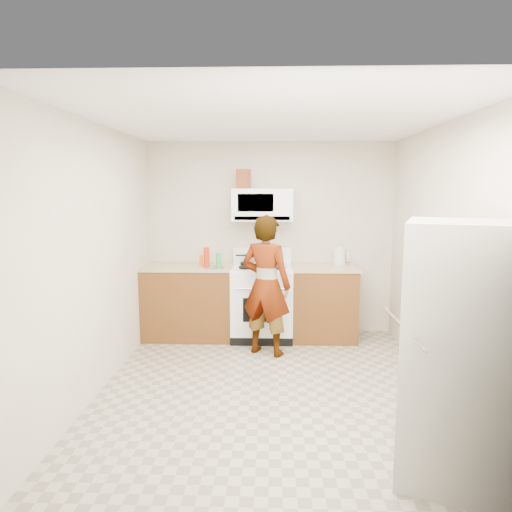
{
  "coord_description": "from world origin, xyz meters",
  "views": [
    {
      "loc": [
        0.01,
        -4.18,
        1.9
      ],
      "look_at": [
        -0.15,
        0.55,
        1.2
      ],
      "focal_mm": 32.0,
      "sensor_mm": 36.0,
      "label": 1
    }
  ],
  "objects_px": {
    "gas_range": "(262,301)",
    "fridge": "(459,353)",
    "microwave": "(262,205)",
    "saucepan": "(253,258)",
    "person": "(266,285)",
    "kettle": "(339,256)"
  },
  "relations": [
    {
      "from": "gas_range",
      "to": "fridge",
      "type": "height_order",
      "value": "fridge"
    },
    {
      "from": "microwave",
      "to": "saucepan",
      "type": "xyz_separation_m",
      "value": [
        -0.12,
        0.03,
        -0.69
      ]
    },
    {
      "from": "microwave",
      "to": "fridge",
      "type": "relative_size",
      "value": 0.45
    },
    {
      "from": "microwave",
      "to": "person",
      "type": "xyz_separation_m",
      "value": [
        0.06,
        -0.7,
        -0.89
      ]
    },
    {
      "from": "microwave",
      "to": "fridge",
      "type": "bearing_deg",
      "value": -65.74
    },
    {
      "from": "fridge",
      "to": "saucepan",
      "type": "relative_size",
      "value": 8.32
    },
    {
      "from": "saucepan",
      "to": "person",
      "type": "bearing_deg",
      "value": -76.09
    },
    {
      "from": "microwave",
      "to": "gas_range",
      "type": "bearing_deg",
      "value": -90.0
    },
    {
      "from": "microwave",
      "to": "person",
      "type": "bearing_deg",
      "value": -85.33
    },
    {
      "from": "person",
      "to": "kettle",
      "type": "height_order",
      "value": "person"
    },
    {
      "from": "fridge",
      "to": "microwave",
      "type": "bearing_deg",
      "value": 134.22
    },
    {
      "from": "gas_range",
      "to": "kettle",
      "type": "bearing_deg",
      "value": 11.1
    },
    {
      "from": "gas_range",
      "to": "kettle",
      "type": "height_order",
      "value": "gas_range"
    },
    {
      "from": "microwave",
      "to": "saucepan",
      "type": "bearing_deg",
      "value": 167.85
    },
    {
      "from": "fridge",
      "to": "gas_range",
      "type": "bearing_deg",
      "value": 135.19
    },
    {
      "from": "kettle",
      "to": "fridge",
      "type": "bearing_deg",
      "value": -90.42
    },
    {
      "from": "gas_range",
      "to": "microwave",
      "type": "height_order",
      "value": "microwave"
    },
    {
      "from": "microwave",
      "to": "kettle",
      "type": "xyz_separation_m",
      "value": [
        1.0,
        0.07,
        -0.67
      ]
    },
    {
      "from": "person",
      "to": "saucepan",
      "type": "bearing_deg",
      "value": -52.11
    },
    {
      "from": "microwave",
      "to": "saucepan",
      "type": "relative_size",
      "value": 3.72
    },
    {
      "from": "person",
      "to": "fridge",
      "type": "bearing_deg",
      "value": 143.51
    },
    {
      "from": "person",
      "to": "kettle",
      "type": "relative_size",
      "value": 8.37
    }
  ]
}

